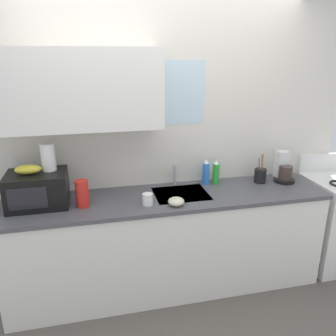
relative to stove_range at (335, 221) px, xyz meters
The scene contains 14 objects.
kitchen_wall_assembly 2.11m from the stove_range, behind, with size 3.53×0.42×2.50m.
counter_unit 1.72m from the stove_range, behind, with size 2.76×0.63×0.90m.
sink_faucet 1.71m from the stove_range, behind, with size 0.03×0.03×0.19m, color #B2B5BA.
stove_range is the anchor object (origin of this frame).
microwave 2.83m from the stove_range, behind, with size 0.46×0.35×0.27m.
banana_bunch 2.92m from the stove_range, behind, with size 0.20×0.11×0.07m, color gold.
paper_towel_roll 2.79m from the stove_range, behind, with size 0.11×0.11×0.22m, color white.
coffee_maker 0.80m from the stove_range, 169.75° to the left, with size 0.19×0.21×0.28m.
dish_soap_bottle_blue 1.45m from the stove_range, behind, with size 0.06×0.06×0.24m.
dish_soap_bottle_green 1.36m from the stove_range, behind, with size 0.06×0.06×0.23m.
cereal_canister 2.49m from the stove_range, behind, with size 0.10×0.10×0.22m, color red.
mug_white 1.99m from the stove_range, behind, with size 0.08×0.08×0.10m, color white.
utensil_crock 0.97m from the stove_range, behind, with size 0.11×0.11×0.28m.
small_bowl 1.78m from the stove_range, behind, with size 0.13×0.13×0.07m, color beige.
Camera 1 is at (-0.60, -2.60, 2.05)m, focal length 36.35 mm.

